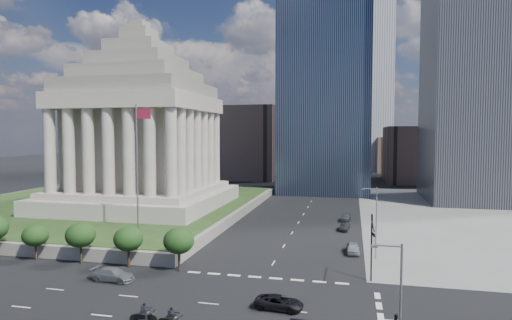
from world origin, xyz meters
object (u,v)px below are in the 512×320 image
(war_memorial, at_px, (140,115))
(flagpole, at_px, (138,162))
(parked_sedan_far, at_px, (346,217))
(motorcycle_lead, at_px, (170,318))
(street_lamp_north, at_px, (375,219))
(suv_grey, at_px, (113,275))
(traffic_signal_ne, at_px, (372,241))
(pickup_truck, at_px, (279,303))
(parked_sedan_mid, at_px, (345,227))
(street_lamp_south, at_px, (398,307))
(motorcycle_trail, at_px, (143,313))
(parked_sedan_near, at_px, (353,248))

(war_memorial, bearing_deg, flagpole, -63.11)
(parked_sedan_far, relative_size, motorcycle_lead, 1.72)
(street_lamp_north, height_order, suv_grey, street_lamp_north)
(suv_grey, bearing_deg, traffic_signal_ne, -77.52)
(street_lamp_north, xyz_separation_m, pickup_truck, (-10.02, -19.79, -4.99))
(parked_sedan_mid, bearing_deg, war_memorial, 178.45)
(parked_sedan_mid, bearing_deg, motorcycle_lead, -102.19)
(suv_grey, xyz_separation_m, motorcycle_lead, (11.73, -10.00, 0.22))
(motorcycle_lead, bearing_deg, flagpole, 128.63)
(flagpole, height_order, street_lamp_south, flagpole)
(parked_sedan_mid, relative_size, motorcycle_trail, 1.58)
(pickup_truck, height_order, motorcycle_lead, motorcycle_lead)
(suv_grey, bearing_deg, flagpole, 20.56)
(parked_sedan_near, distance_m, motorcycle_lead, 32.42)
(war_memorial, relative_size, street_lamp_south, 3.90)
(pickup_truck, distance_m, motorcycle_trail, 13.01)
(suv_grey, xyz_separation_m, parked_sedan_far, (26.17, 41.81, 0.01))
(motorcycle_trail, bearing_deg, pickup_truck, 19.54)
(flagpole, height_order, parked_sedan_mid, flagpole)
(war_memorial, relative_size, parked_sedan_mid, 9.55)
(street_lamp_north, height_order, parked_sedan_far, street_lamp_north)
(street_lamp_south, xyz_separation_m, motorcycle_lead, (-18.77, 4.94, -4.68))
(suv_grey, height_order, motorcycle_trail, motorcycle_trail)
(flagpole, relative_size, parked_sedan_near, 4.39)
(flagpole, xyz_separation_m, parked_sedan_near, (32.24, 3.22, -12.34))
(street_lamp_south, xyz_separation_m, parked_sedan_far, (-4.33, 56.75, -4.89))
(suv_grey, distance_m, motorcycle_trail, 13.06)
(street_lamp_south, relative_size, street_lamp_north, 1.00)
(street_lamp_south, relative_size, suv_grey, 1.91)
(traffic_signal_ne, relative_size, parked_sedan_near, 1.76)
(war_memorial, height_order, motorcycle_lead, war_memorial)
(war_memorial, xyz_separation_m, pickup_truck, (37.30, -42.79, -20.73))
(motorcycle_trail, bearing_deg, war_memorial, 110.61)
(pickup_truck, height_order, parked_sedan_near, parked_sedan_near)
(street_lamp_north, bearing_deg, parked_sedan_far, 99.54)
(traffic_signal_ne, height_order, pickup_truck, traffic_signal_ne)
(motorcycle_trail, bearing_deg, parked_sedan_mid, 60.70)
(traffic_signal_ne, distance_m, street_lamp_north, 11.34)
(suv_grey, height_order, parked_sedan_near, parked_sedan_near)
(war_memorial, relative_size, street_lamp_north, 3.90)
(traffic_signal_ne, height_order, parked_sedan_far, traffic_signal_ne)
(street_lamp_south, height_order, parked_sedan_far, street_lamp_south)
(war_memorial, xyz_separation_m, motorcycle_lead, (28.56, -49.06, -20.42))
(street_lamp_north, xyz_separation_m, parked_sedan_near, (-2.92, 2.22, -4.89))
(street_lamp_north, relative_size, motorcycle_trail, 3.88)
(street_lamp_south, xyz_separation_m, suv_grey, (-30.50, 14.94, -4.90))
(motorcycle_trail, bearing_deg, parked_sedan_far, 64.16)
(war_memorial, distance_m, traffic_signal_ne, 60.00)
(street_lamp_north, relative_size, pickup_truck, 2.07)
(war_memorial, height_order, traffic_signal_ne, war_memorial)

